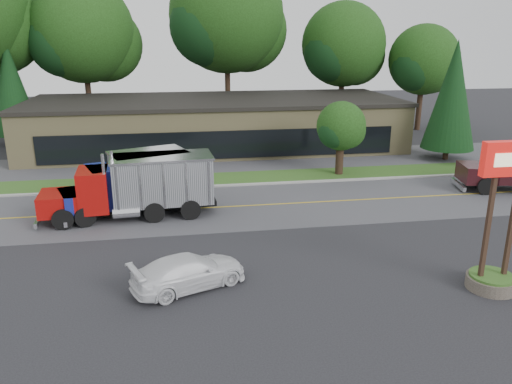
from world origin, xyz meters
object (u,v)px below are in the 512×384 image
bilo_sign (497,241)px  dump_truck_red (139,185)px  rally_car (189,271)px  dump_truck_blue (133,181)px

bilo_sign → dump_truck_red: 17.77m
bilo_sign → dump_truck_red: size_ratio=0.63×
bilo_sign → dump_truck_red: bearing=142.9°
bilo_sign → rally_car: size_ratio=1.29×
bilo_sign → dump_truck_blue: 18.61m
dump_truck_red → rally_car: dump_truck_red is taller
dump_truck_blue → bilo_sign: bearing=121.7°
dump_truck_blue → rally_car: size_ratio=1.59×
rally_car → dump_truck_blue: bearing=-6.3°
dump_truck_red → rally_car: (2.37, -8.69, -1.14)m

